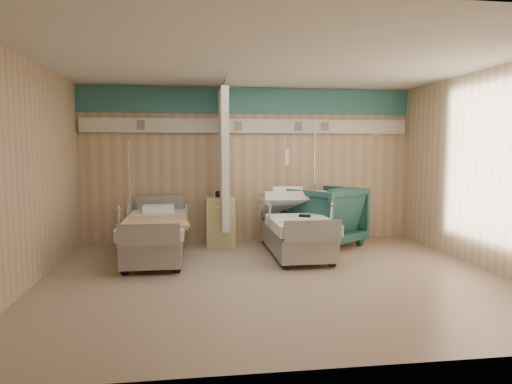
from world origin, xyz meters
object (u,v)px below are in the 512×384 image
Objects in this scene: iv_stand_right at (313,219)px; bedside_cabinet at (220,221)px; bed_left at (156,238)px; visitor_armchair at (324,216)px; iv_stand_left at (131,226)px; bed_right at (295,235)px.

bedside_cabinet is at bearing 175.10° from iv_stand_right.
bed_left is 2.54× the size of bedside_cabinet.
bed_left is at bearing -139.40° from bedside_cabinet.
visitor_armchair is at bearing 11.89° from bed_left.
iv_stand_left is at bearing 179.18° from iv_stand_right.
bed_left is at bearing -59.17° from iv_stand_left.
iv_stand_left reaches higher than bed_left.
visitor_armchair reaches higher than bed_left.
bed_right is at bearing -123.39° from iv_stand_right.
bedside_cabinet reaches higher than bed_left.
bed_right is 2.20m from bed_left.
bedside_cabinet is (1.05, 0.90, 0.11)m from bed_left.
visitor_armchair is at bearing 42.71° from bed_right.
iv_stand_right is 3.18m from iv_stand_left.
visitor_armchair is (1.80, -0.30, 0.10)m from bedside_cabinet.
iv_stand_right is at bearing -82.67° from visitor_armchair.
bedside_cabinet is 0.40× the size of iv_stand_right.
bedside_cabinet is (-1.15, 0.90, 0.11)m from bed_right.
bedside_cabinet is at bearing 3.58° from iv_stand_left.
iv_stand_right is at bearing 56.61° from bed_right.
bed_left is (-2.20, 0.00, 0.00)m from bed_right.
bed_right is at bearing -38.05° from bedside_cabinet.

